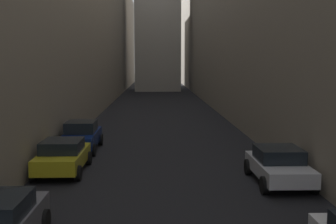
% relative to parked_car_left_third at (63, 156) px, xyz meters
% --- Properties ---
extents(ground_plane, '(264.00, 264.00, 0.00)m').
position_rel_parked_car_left_third_xyz_m(ground_plane, '(4.40, 28.80, -0.74)').
color(ground_plane, black).
extents(building_block_left, '(10.74, 108.00, 18.69)m').
position_rel_parked_car_left_third_xyz_m(building_block_left, '(-6.47, 30.80, 8.60)').
color(building_block_left, '#756B5B').
rests_on(building_block_left, ground).
extents(building_block_right, '(12.66, 108.00, 20.36)m').
position_rel_parked_car_left_third_xyz_m(building_block_right, '(16.23, 30.80, 9.44)').
color(building_block_right, '#756B5B').
rests_on(building_block_right, ground).
extents(parked_car_left_third, '(1.99, 3.91, 1.43)m').
position_rel_parked_car_left_third_xyz_m(parked_car_left_third, '(0.00, 0.00, 0.00)').
color(parked_car_left_third, '#A59919').
rests_on(parked_car_left_third, ground).
extents(parked_car_left_far, '(1.89, 4.13, 1.59)m').
position_rel_parked_car_left_third_xyz_m(parked_car_left_far, '(-0.00, 4.54, 0.06)').
color(parked_car_left_far, navy).
rests_on(parked_car_left_far, ground).
extents(parked_car_right_third, '(2.03, 3.91, 1.42)m').
position_rel_parked_car_left_third_xyz_m(parked_car_right_third, '(8.80, -1.85, -0.01)').
color(parked_car_right_third, '#B7B7BC').
rests_on(parked_car_right_third, ground).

